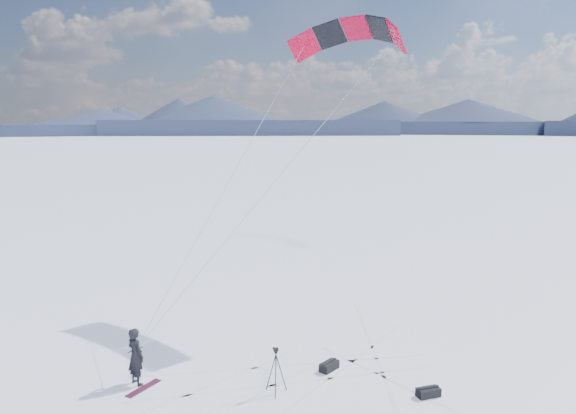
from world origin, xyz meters
TOP-DOWN VIEW (x-y plane):
  - ground at (0.00, 0.00)m, footprint 1800.00×1800.00m
  - horizon_hills at (-0.00, 0.00)m, footprint 704.00×704.42m
  - snow_tracks at (0.33, 0.01)m, footprint 17.62×10.25m
  - snowkiter at (-2.98, 3.08)m, footprint 0.60×0.76m
  - snowboard at (-2.90, 2.65)m, footprint 1.29×0.83m
  - tripod at (0.40, 0.21)m, footprint 0.60×0.67m
  - gear_bag_a at (2.71, 0.60)m, footprint 0.79×0.55m
  - gear_bag_b at (4.14, -2.46)m, footprint 0.76×0.50m
  - power_kite at (8.39, 6.81)m, footprint 12.76×6.54m

SIDE VIEW (x-z plane):
  - ground at x=0.00m, z-range 0.00..0.00m
  - snowkiter at x=-2.98m, z-range -0.92..0.92m
  - snow_tracks at x=0.33m, z-range 0.00..0.01m
  - snowboard at x=-2.90m, z-range 0.00..0.04m
  - gear_bag_b at x=4.14m, z-range -0.02..0.30m
  - gear_bag_a at x=2.71m, z-range -0.02..0.31m
  - tripod at x=0.40m, z-range 0.20..1.65m
  - horizon_hills at x=0.00m, z-range -0.58..10.28m
  - power_kite at x=8.39m, z-range 6.04..17.72m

